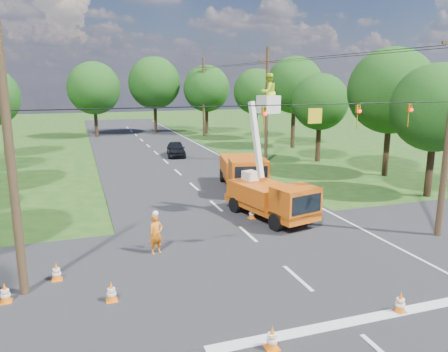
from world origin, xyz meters
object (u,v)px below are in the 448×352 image
object	(u,v)px
tree_right_c	(320,102)
tree_right_d	(294,85)
pole_left	(11,167)
second_truck	(243,171)
traffic_cone_3	(235,193)
traffic_cone_7	(232,175)
ground_worker	(156,234)
traffic_cone_6	(5,293)
bucket_truck	(271,188)
tree_far_b	(154,83)
traffic_cone_0	(272,338)
traffic_cone_1	(400,302)
distant_car	(176,149)
traffic_cone_5	(56,272)
pole_right_far	(204,96)
tree_far_c	(207,89)
traffic_cone_4	(111,292)
traffic_cone_2	(252,212)
pole_right_mid	(267,105)
tree_far_a	(94,88)
tree_right_a	(436,108)
tree_right_b	(391,91)
tree_right_e	(256,92)
traffic_cone_8	(292,202)

from	to	relation	value
tree_right_c	tree_right_d	distance (m)	8.27
pole_left	second_truck	bearing A→B (deg)	42.39
traffic_cone_3	traffic_cone_7	distance (m)	5.39
ground_worker	traffic_cone_6	world-z (taller)	ground_worker
bucket_truck	tree_far_b	world-z (taller)	tree_far_b
traffic_cone_0	traffic_cone_1	world-z (taller)	same
distant_car	traffic_cone_6	world-z (taller)	distant_car
traffic_cone_5	traffic_cone_7	size ratio (longest dim) A/B	1.00
second_truck	traffic_cone_7	distance (m)	3.19
traffic_cone_7	pole_right_far	size ratio (longest dim) A/B	0.07
second_truck	pole_right_far	size ratio (longest dim) A/B	0.67
ground_worker	pole_right_far	size ratio (longest dim) A/B	0.18
distant_car	bucket_truck	bearing A→B (deg)	-79.72
second_truck	tree_far_c	world-z (taller)	tree_far_c
ground_worker	tree_far_b	size ratio (longest dim) A/B	0.17
tree_far_b	traffic_cone_4	bearing A→B (deg)	-101.76
traffic_cone_0	traffic_cone_2	size ratio (longest dim) A/B	1.00
traffic_cone_4	distant_car	bearing A→B (deg)	73.14
traffic_cone_5	pole_right_mid	size ratio (longest dim) A/B	0.07
tree_far_a	bucket_truck	bearing A→B (deg)	-79.46
tree_right_a	tree_far_a	world-z (taller)	tree_far_a
traffic_cone_4	pole_right_mid	xyz separation A→B (m)	(15.19, 21.51, 4.75)
tree_right_b	traffic_cone_4	bearing A→B (deg)	-148.07
tree_right_e	tree_far_c	world-z (taller)	tree_far_c
ground_worker	traffic_cone_1	size ratio (longest dim) A/B	2.47
tree_far_c	pole_left	bearing A→B (deg)	-114.34
distant_car	tree_right_d	distance (m)	14.61
bucket_truck	traffic_cone_6	size ratio (longest dim) A/B	10.67
traffic_cone_2	tree_far_b	world-z (taller)	tree_far_b
bucket_truck	traffic_cone_6	bearing A→B (deg)	-169.36
pole_right_mid	tree_right_c	distance (m)	4.81
pole_right_mid	tree_right_c	size ratio (longest dim) A/B	1.28
pole_left	tree_right_a	world-z (taller)	pole_left
traffic_cone_8	traffic_cone_7	bearing A→B (deg)	95.68
tree_far_c	traffic_cone_1	bearing A→B (deg)	-99.11
tree_right_b	tree_right_c	bearing A→B (deg)	104.42
tree_far_b	tree_far_c	world-z (taller)	tree_far_b
tree_right_c	pole_left	bearing A→B (deg)	-140.07
tree_right_c	tree_right_e	xyz separation A→B (m)	(0.60, 16.00, 0.50)
traffic_cone_2	pole_right_mid	bearing A→B (deg)	63.46
traffic_cone_0	tree_right_b	xyz separation A→B (m)	(17.73, 17.65, 6.08)
second_truck	traffic_cone_0	distance (m)	18.02
traffic_cone_4	pole_left	bearing A→B (deg)	151.72
traffic_cone_7	pole_left	bearing A→B (deg)	-131.42
traffic_cone_7	pole_right_mid	world-z (taller)	pole_right_mid
traffic_cone_1	tree_right_a	size ratio (longest dim) A/B	0.09
traffic_cone_3	tree_right_c	world-z (taller)	tree_right_c
pole_right_mid	traffic_cone_5	bearing A→B (deg)	-131.36
traffic_cone_8	tree_right_d	size ratio (longest dim) A/B	0.07
traffic_cone_2	tree_right_c	size ratio (longest dim) A/B	0.09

